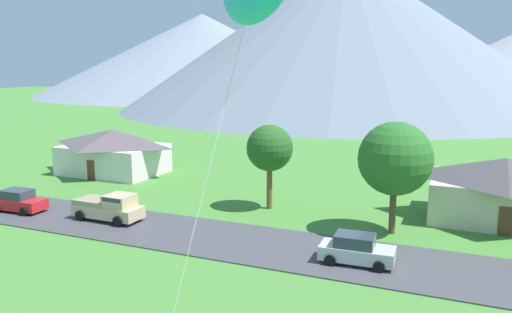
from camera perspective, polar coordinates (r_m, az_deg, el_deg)
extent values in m
cube|color=#424247|center=(31.40, 5.90, -10.66)|extent=(160.00, 6.81, 0.08)
cone|color=slate|center=(133.94, 10.00, 13.58)|extent=(113.00, 113.00, 38.23)
cone|color=gray|center=(195.87, -6.05, 11.40)|extent=(122.23, 122.23, 29.89)
cube|color=silver|center=(54.84, -15.78, -0.30)|extent=(9.84, 6.99, 2.98)
pyramid|color=#564C51|center=(54.47, -15.90, 2.09)|extent=(10.63, 7.55, 1.64)
cube|color=brown|center=(52.29, -18.15, -1.48)|extent=(0.90, 0.06, 2.00)
cube|color=beige|center=(40.89, 26.17, -4.53)|extent=(9.91, 7.03, 3.02)
pyramid|color=#474247|center=(40.39, 26.43, -1.32)|extent=(10.70, 7.59, 1.66)
cube|color=brown|center=(37.61, 26.36, -6.59)|extent=(0.90, 0.06, 2.00)
cylinder|color=brown|center=(35.31, 15.18, -5.81)|extent=(0.44, 0.44, 3.31)
sphere|color=#286623|center=(34.53, 15.45, -0.23)|extent=(4.92, 4.92, 4.92)
cylinder|color=brown|center=(39.85, 1.53, -3.45)|extent=(0.44, 0.44, 3.51)
sphere|color=#23561E|center=(39.22, 1.55, 0.97)|extent=(3.64, 3.64, 3.64)
cube|color=red|center=(43.25, -25.19, -4.82)|extent=(4.28, 2.01, 0.80)
cube|color=#2D3847|center=(43.18, -25.40, -3.84)|extent=(2.28, 1.69, 0.68)
cylinder|color=black|center=(43.03, -23.02, -5.11)|extent=(0.65, 0.27, 0.64)
cylinder|color=black|center=(41.77, -24.74, -5.70)|extent=(0.65, 0.27, 0.64)
cylinder|color=black|center=(44.88, -25.55, -4.69)|extent=(0.65, 0.27, 0.64)
cube|color=#B7BCC1|center=(29.85, 11.34, -10.63)|extent=(4.28, 1.98, 0.80)
cube|color=#2D3847|center=(29.62, 11.10, -9.27)|extent=(2.27, 1.68, 0.68)
cylinder|color=black|center=(30.65, 14.14, -10.74)|extent=(0.65, 0.27, 0.64)
cylinder|color=black|center=(28.94, 13.71, -12.01)|extent=(0.65, 0.27, 0.64)
cylinder|color=black|center=(31.01, 9.10, -10.30)|extent=(0.65, 0.27, 0.64)
cylinder|color=black|center=(29.33, 8.37, -11.51)|extent=(0.65, 0.27, 0.64)
cube|color=#C6B284|center=(38.55, -16.37, -5.90)|extent=(5.23, 2.09, 0.84)
cube|color=#C6B284|center=(37.64, -15.15, -4.86)|extent=(1.93, 1.87, 0.90)
cube|color=#2D3847|center=(37.57, -15.17, -4.46)|extent=(1.65, 1.91, 0.28)
cube|color=tan|center=(39.13, -17.70, -4.82)|extent=(2.73, 2.01, 0.36)
cylinder|color=black|center=(38.35, -13.40, -6.30)|extent=(0.76, 0.29, 0.76)
cylinder|color=black|center=(36.83, -15.34, -7.08)|extent=(0.76, 0.29, 0.76)
cylinder|color=black|center=(40.45, -17.26, -5.61)|extent=(0.76, 0.29, 0.76)
cylinder|color=black|center=(39.01, -19.23, -6.32)|extent=(0.76, 0.29, 0.76)
cylinder|color=silver|center=(14.20, -6.17, -4.74)|extent=(1.42, 4.42, 12.09)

